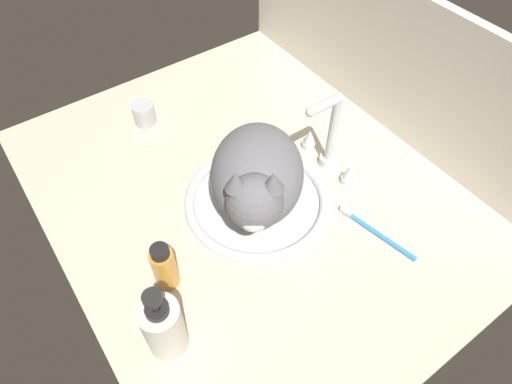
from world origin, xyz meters
The scene contains 9 objects.
countertop centered at (0.00, 0.00, 1.50)cm, with size 102.52×80.99×3.00cm, color beige.
backsplash_wall centered at (0.00, 41.69, 18.53)cm, with size 102.52×2.40×37.06cm, color silver.
sink_basin centered at (4.67, -0.30, 3.96)cm, with size 31.54×31.54×2.21cm.
faucet centered at (4.67, 19.45, 11.00)cm, with size 16.96×10.50×20.56cm.
cat centered at (6.21, -1.46, 13.37)cm, with size 32.47×30.00×18.97cm.
soap_pump_bottle centered at (21.06, -30.42, 9.81)cm, with size 6.80×6.80×17.90cm.
metal_jar centered at (-33.22, -7.90, 5.85)cm, with size 5.62×5.62×5.67cm.
amber_bottle centered at (10.24, -24.83, 8.31)cm, with size 4.46×4.46×11.33cm.
toothbrush centered at (25.26, 15.25, 3.62)cm, with size 18.13×4.57×1.70cm.
Camera 1 is at (53.75, -35.16, 80.34)cm, focal length 31.54 mm.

